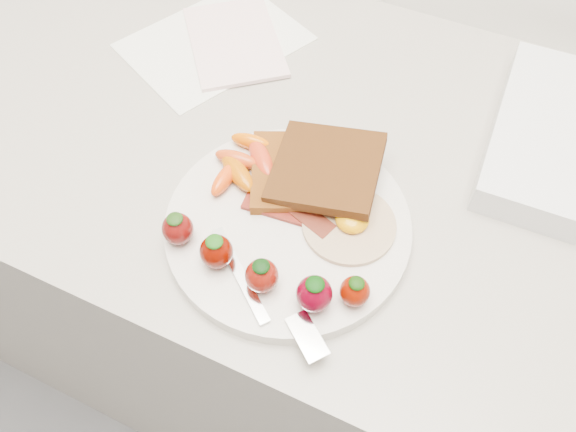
% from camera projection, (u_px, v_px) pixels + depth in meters
% --- Properties ---
extents(counter, '(2.00, 0.60, 0.90)m').
position_uv_depth(counter, '(323.00, 304.00, 1.07)').
color(counter, gray).
rests_on(counter, ground).
extents(plate, '(0.27, 0.27, 0.02)m').
position_uv_depth(plate, '(288.00, 226.00, 0.62)').
color(plate, silver).
rests_on(plate, counter).
extents(toast_lower, '(0.15, 0.15, 0.01)m').
position_uv_depth(toast_lower, '(301.00, 172.00, 0.64)').
color(toast_lower, '#512610').
rests_on(toast_lower, plate).
extents(toast_upper, '(0.14, 0.13, 0.03)m').
position_uv_depth(toast_upper, '(326.00, 168.00, 0.63)').
color(toast_upper, '#35160C').
rests_on(toast_upper, toast_lower).
extents(fried_egg, '(0.10, 0.10, 0.02)m').
position_uv_depth(fried_egg, '(350.00, 223.00, 0.60)').
color(fried_egg, beige).
rests_on(fried_egg, plate).
extents(bacon_strips, '(0.11, 0.06, 0.01)m').
position_uv_depth(bacon_strips, '(292.00, 207.00, 0.62)').
color(bacon_strips, '#500707').
rests_on(bacon_strips, plate).
extents(baby_carrots, '(0.08, 0.10, 0.02)m').
position_uv_depth(baby_carrots, '(243.00, 163.00, 0.64)').
color(baby_carrots, '#CA4114').
rests_on(baby_carrots, plate).
extents(strawberries, '(0.23, 0.06, 0.04)m').
position_uv_depth(strawberries, '(261.00, 267.00, 0.56)').
color(strawberries, '#550A08').
rests_on(strawberries, plate).
extents(fork, '(0.17, 0.10, 0.00)m').
position_uv_depth(fork, '(269.00, 301.00, 0.56)').
color(fork, white).
rests_on(fork, plate).
extents(paper_sheet, '(0.26, 0.29, 0.00)m').
position_uv_depth(paper_sheet, '(215.00, 42.00, 0.80)').
color(paper_sheet, white).
rests_on(paper_sheet, counter).
extents(notepad, '(0.21, 0.21, 0.01)m').
position_uv_depth(notepad, '(234.00, 41.00, 0.80)').
color(notepad, '#F9D0D0').
rests_on(notepad, paper_sheet).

